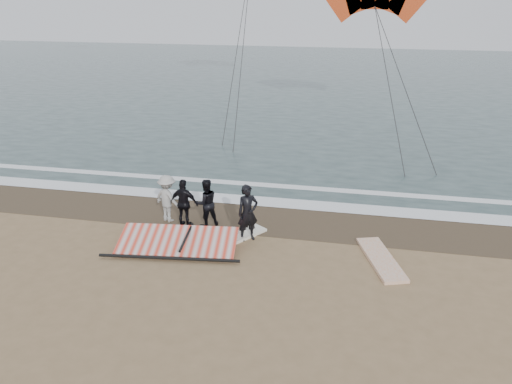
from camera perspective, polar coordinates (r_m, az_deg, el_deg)
ground at (r=13.64m, az=0.77°, el=-11.22°), size 120.00×120.00×0.00m
sea at (r=44.87m, az=8.73°, el=12.38°), size 120.00×54.00×0.02m
wet_sand at (r=17.52m, az=3.48°, el=-3.19°), size 120.00×2.80×0.01m
foam_near at (r=18.78m, az=4.08°, el=-1.33°), size 120.00×0.90×0.01m
foam_far at (r=20.34m, az=4.71°, el=0.55°), size 120.00×0.45×0.01m
man_main at (r=15.79m, az=-0.95°, el=-2.40°), size 0.82×0.75×1.87m
board_white at (r=15.43m, az=14.10°, el=-7.46°), size 1.49×2.69×0.10m
board_cream at (r=16.20m, az=-2.38°, el=-5.25°), size 1.83×2.19×0.09m
trio_cluster at (r=17.07m, az=-8.21°, el=-1.03°), size 2.54×1.11×1.69m
sail_rig at (r=15.86m, az=-8.99°, el=-5.56°), size 4.23×2.10×0.49m
kite_red at (r=30.08m, az=13.50°, el=20.60°), size 6.47×4.74×11.48m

